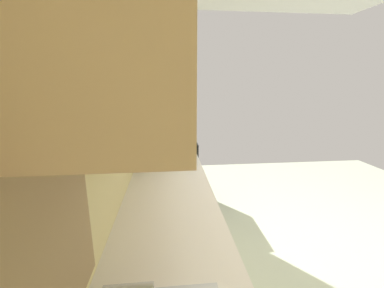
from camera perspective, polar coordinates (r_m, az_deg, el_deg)
ground_plane at (r=2.55m, az=25.62°, el=-26.65°), size 5.95×5.95×0.00m
wall_back at (r=1.68m, az=-18.07°, el=2.44°), size 3.84×0.12×2.58m
counter_run at (r=1.72m, az=-5.22°, el=-28.64°), size 3.02×0.61×0.89m
upper_cabinets at (r=1.28m, az=-12.36°, el=22.19°), size 1.80×0.34×0.65m
window_back_wall at (r=0.67m, az=-32.60°, el=-21.14°), size 0.58×0.02×0.56m
oven_range at (r=3.29m, az=-4.94°, el=-6.39°), size 0.64×0.67×1.07m
microwave at (r=2.30m, az=-6.31°, el=0.25°), size 0.50×0.41×0.34m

